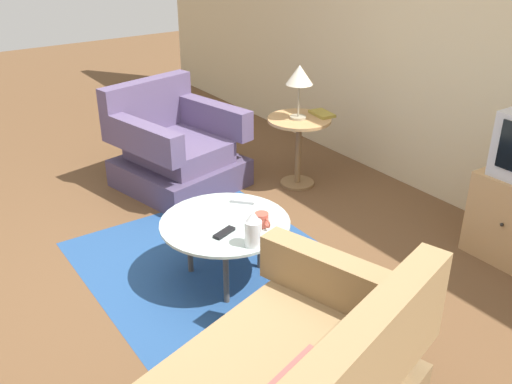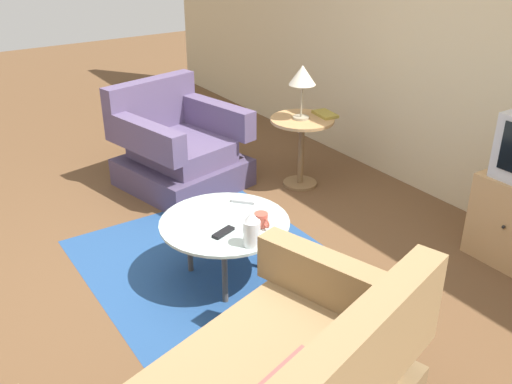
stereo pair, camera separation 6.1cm
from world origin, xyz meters
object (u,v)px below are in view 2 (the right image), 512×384
table_lamp (302,77)px  armchair (178,151)px  coffee_table (225,226)px  side_table (302,137)px  tv_remote_silver (243,201)px  vase (252,229)px  mug (261,220)px  tv_remote_dark (223,232)px  book (325,114)px

table_lamp → armchair: bearing=-126.2°
coffee_table → side_table: (-0.87, 1.28, 0.05)m
armchair → tv_remote_silver: 1.36m
vase → tv_remote_silver: bearing=152.8°
side_table → tv_remote_silver: size_ratio=4.06×
tv_remote_silver → mug: bearing=-55.4°
coffee_table → side_table: side_table is taller
table_lamp → tv_remote_dark: size_ratio=2.76×
tv_remote_silver → side_table: bearing=82.3°
mug → table_lamp: bearing=133.3°
vase → tv_remote_dark: (-0.20, -0.07, -0.10)m
side_table → table_lamp: bearing=-89.7°
side_table → tv_remote_silver: (0.71, -1.05, -0.01)m
tv_remote_silver → book: 1.43m
table_lamp → book: size_ratio=1.85×
armchair → tv_remote_dark: bearing=60.4°
book → table_lamp: bearing=-93.7°
armchair → tv_remote_dark: size_ratio=6.70×
tv_remote_silver → book: size_ratio=0.62×
side_table → armchair: bearing=-125.8°
vase → book: vase is taller
coffee_table → table_lamp: table_lamp is taller
armchair → side_table: bearing=131.8°
armchair → vase: armchair is taller
tv_remote_dark → side_table: bearing=17.2°
vase → tv_remote_dark: bearing=-160.6°
vase → mug: 0.24m
side_table → tv_remote_dark: side_table is taller
side_table → mug: (1.05, -1.12, 0.02)m
side_table → book: 0.28m
mug → book: (-1.00, 1.33, 0.16)m
coffee_table → book: book is taller
side_table → mug: side_table is taller
armchair → coffee_table: armchair is taller
coffee_table → book: 1.72m
armchair → vase: 1.89m
armchair → tv_remote_dark: armchair is taller
tv_remote_silver → tv_remote_dark: bearing=-90.6°
mug → tv_remote_dark: 0.25m
coffee_table → tv_remote_dark: (0.13, -0.08, 0.04)m
armchair → book: (0.67, 1.08, 0.32)m
coffee_table → vase: (0.33, -0.01, 0.14)m
armchair → table_lamp: size_ratio=2.43×
coffee_table → tv_remote_dark: 0.16m
mug → tv_remote_dark: bearing=-101.3°
mug → book: 1.67m
book → coffee_table: bearing=-53.1°
armchair → tv_remote_silver: size_ratio=7.28×
coffee_table → mug: 0.25m
armchair → book: bearing=135.6°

